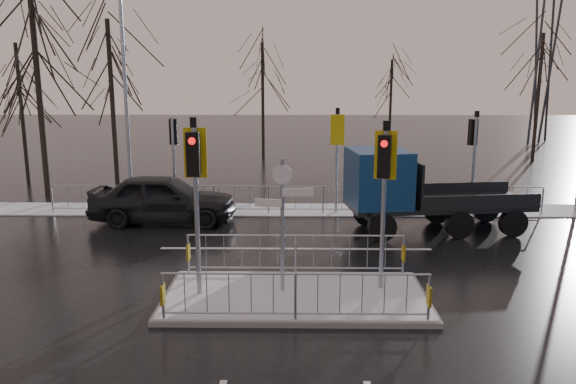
{
  "coord_description": "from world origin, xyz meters",
  "views": [
    {
      "loc": [
        0.0,
        -12.07,
        5.05
      ],
      "look_at": [
        -0.22,
        3.4,
        1.8
      ],
      "focal_mm": 35.0,
      "sensor_mm": 36.0,
      "label": 1
    }
  ],
  "objects_px": {
    "traffic_island": "(295,283)",
    "street_lamp_left": "(127,89)",
    "flatbed_truck": "(403,189)",
    "car_far_lane": "(164,199)"
  },
  "relations": [
    {
      "from": "traffic_island",
      "to": "flatbed_truck",
      "type": "distance_m",
      "value": 6.71
    },
    {
      "from": "traffic_island",
      "to": "flatbed_truck",
      "type": "bearing_deg",
      "value": 58.52
    },
    {
      "from": "traffic_island",
      "to": "street_lamp_left",
      "type": "xyz_separation_m",
      "value": [
        -6.42,
        9.49,
        4.1
      ]
    },
    {
      "from": "street_lamp_left",
      "to": "flatbed_truck",
      "type": "bearing_deg",
      "value": -21.21
    },
    {
      "from": "flatbed_truck",
      "to": "street_lamp_left",
      "type": "relative_size",
      "value": 0.74
    },
    {
      "from": "street_lamp_left",
      "to": "traffic_island",
      "type": "bearing_deg",
      "value": -55.93
    },
    {
      "from": "traffic_island",
      "to": "street_lamp_left",
      "type": "bearing_deg",
      "value": 124.07
    },
    {
      "from": "car_far_lane",
      "to": "street_lamp_left",
      "type": "bearing_deg",
      "value": 35.15
    },
    {
      "from": "flatbed_truck",
      "to": "street_lamp_left",
      "type": "xyz_separation_m",
      "value": [
        -9.88,
        3.83,
        3.05
      ]
    },
    {
      "from": "flatbed_truck",
      "to": "street_lamp_left",
      "type": "height_order",
      "value": "street_lamp_left"
    }
  ]
}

